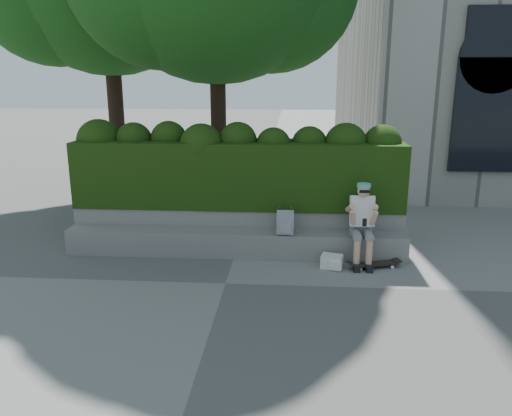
# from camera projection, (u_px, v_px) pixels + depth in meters

# --- Properties ---
(ground) EXTENTS (80.00, 80.00, 0.00)m
(ground) POSITION_uv_depth(u_px,v_px,m) (226.00, 284.00, 7.70)
(ground) COLOR slate
(ground) RESTS_ON ground
(bench_ledge) EXTENTS (6.00, 0.45, 0.45)m
(bench_ledge) POSITION_uv_depth(u_px,v_px,m) (235.00, 243.00, 8.85)
(bench_ledge) COLOR gray
(bench_ledge) RESTS_ON ground
(planter_wall) EXTENTS (6.00, 0.50, 0.75)m
(planter_wall) POSITION_uv_depth(u_px,v_px,m) (237.00, 227.00, 9.27)
(planter_wall) COLOR gray
(planter_wall) RESTS_ON ground
(hedge) EXTENTS (6.00, 1.00, 1.20)m
(hedge) POSITION_uv_depth(u_px,v_px,m) (238.00, 174.00, 9.23)
(hedge) COLOR black
(hedge) RESTS_ON planter_wall
(person) EXTENTS (0.40, 0.76, 1.38)m
(person) POSITION_uv_depth(u_px,v_px,m) (362.00, 220.00, 8.38)
(person) COLOR slate
(person) RESTS_ON ground
(skateboard) EXTENTS (0.83, 0.41, 0.09)m
(skateboard) POSITION_uv_depth(u_px,v_px,m) (374.00, 264.00, 8.30)
(skateboard) COLOR black
(skateboard) RESTS_ON ground
(backpack_plaid) EXTENTS (0.29, 0.16, 0.43)m
(backpack_plaid) POSITION_uv_depth(u_px,v_px,m) (285.00, 222.00, 8.57)
(backpack_plaid) COLOR #A5A6AA
(backpack_plaid) RESTS_ON bench_ledge
(backpack_ground) EXTENTS (0.40, 0.33, 0.22)m
(backpack_ground) POSITION_uv_depth(u_px,v_px,m) (332.00, 261.00, 8.31)
(backpack_ground) COLOR silver
(backpack_ground) RESTS_ON ground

